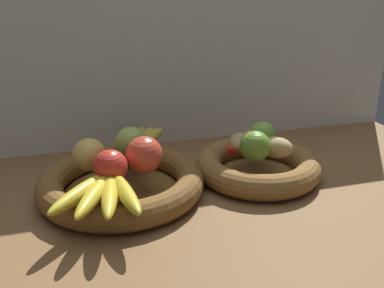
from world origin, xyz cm
name	(u,v)px	position (x,y,z in cm)	size (l,w,h in cm)	color
ground_plane	(199,190)	(0.00, 0.00, -1.50)	(140.00, 90.00, 3.00)	brown
back_wall	(167,44)	(0.00, 30.00, 27.50)	(140.00, 3.00, 55.00)	silver
fruit_bowl_left	(121,182)	(-17.32, 0.39, 2.66)	(35.13, 35.13, 5.68)	brown
fruit_bowl_right	(257,165)	(14.15, 0.39, 2.68)	(28.79, 28.79, 5.68)	brown
apple_golden_left	(89,155)	(-23.34, 1.87, 9.11)	(6.84, 6.84, 6.84)	#DBB756
apple_red_right	(144,155)	(-12.57, -2.36, 9.51)	(7.65, 7.65, 7.65)	#CC422D
apple_red_front	(110,167)	(-19.72, -5.40, 9.02)	(6.68, 6.68, 6.68)	red
apple_green_back	(131,143)	(-14.14, 5.35, 9.36)	(7.35, 7.35, 7.35)	#99B74C
banana_bunch_front	(103,192)	(-21.75, -11.98, 7.14)	(16.83, 19.25, 2.92)	gold
banana_bunch_back	(138,141)	(-11.63, 12.69, 7.13)	(12.91, 20.18, 2.89)	gold
potato_oblong	(240,143)	(10.77, 3.02, 7.78)	(7.96, 4.94, 4.19)	tan
potato_small	(276,147)	(17.15, -2.62, 8.05)	(7.58, 5.46, 4.74)	tan
potato_back	(258,138)	(16.03, 4.52, 7.79)	(7.68, 5.73, 4.21)	tan
lime_near	(255,146)	(11.72, -3.25, 9.08)	(6.79, 6.79, 6.79)	olive
lime_far	(263,135)	(16.98, 4.03, 8.80)	(6.24, 6.24, 6.24)	#7AAD3D
chili_pepper	(253,149)	(12.93, 0.26, 6.86)	(2.35, 2.35, 11.80)	red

